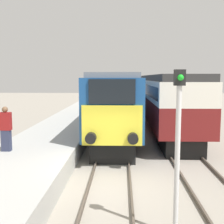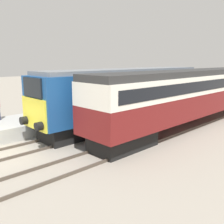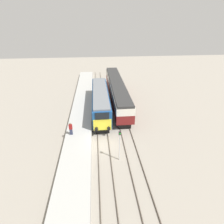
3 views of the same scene
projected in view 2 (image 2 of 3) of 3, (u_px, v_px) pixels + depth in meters
The scene contains 5 objects.
platform_left at pixel (87, 114), 19.81m from camera, with size 3.50×50.00×0.84m.
rails_near_track at pixel (82, 134), 15.52m from camera, with size 1.51×60.00×0.14m.
rails_far_track at pixel (121, 148), 13.12m from camera, with size 1.50×60.00×0.14m.
locomotive at pixel (129, 93), 17.98m from camera, with size 2.70×15.09×4.01m.
passenger_carriage at pixel (204, 90), 18.72m from camera, with size 2.75×21.99×3.95m.
Camera 2 is at (12.06, -3.98, 4.58)m, focal length 40.00 mm.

